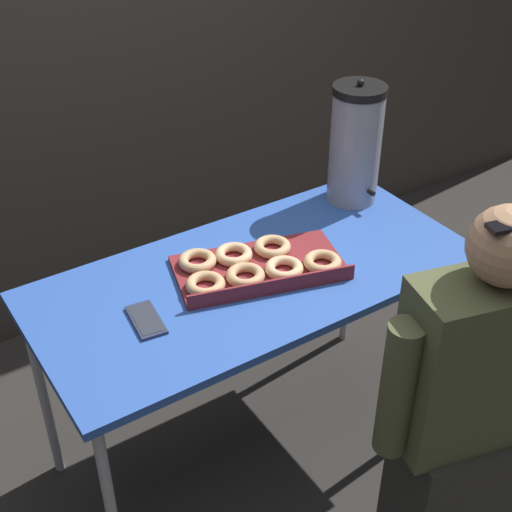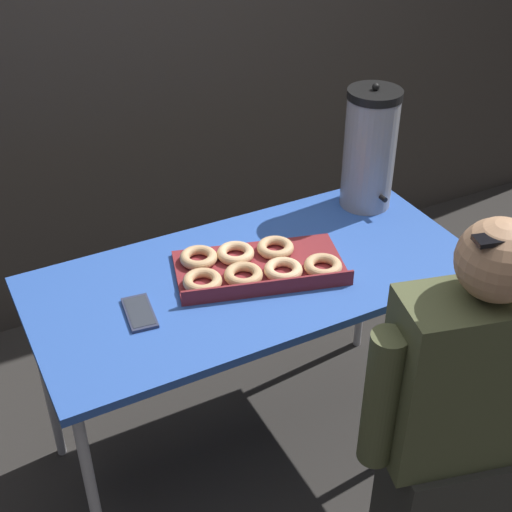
{
  "view_description": "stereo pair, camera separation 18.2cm",
  "coord_description": "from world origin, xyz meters",
  "px_view_note": "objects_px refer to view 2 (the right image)",
  "views": [
    {
      "loc": [
        -0.98,
        -1.51,
        2.07
      ],
      "look_at": [
        0.01,
        0.0,
        0.84
      ],
      "focal_mm": 50.0,
      "sensor_mm": 36.0,
      "label": 1
    },
    {
      "loc": [
        -0.82,
        -1.6,
        2.07
      ],
      "look_at": [
        0.01,
        0.0,
        0.84
      ],
      "focal_mm": 50.0,
      "sensor_mm": 36.0,
      "label": 2
    }
  ],
  "objects_px": {
    "coffee_urn": "(370,149)",
    "cell_phone": "(140,313)",
    "donut_box": "(256,266)",
    "person_seated": "(461,421)"
  },
  "relations": [
    {
      "from": "donut_box",
      "to": "person_seated",
      "type": "xyz_separation_m",
      "value": [
        0.3,
        -0.65,
        -0.22
      ]
    },
    {
      "from": "person_seated",
      "to": "coffee_urn",
      "type": "bearing_deg",
      "value": -91.43
    },
    {
      "from": "donut_box",
      "to": "person_seated",
      "type": "relative_size",
      "value": 0.47
    },
    {
      "from": "donut_box",
      "to": "coffee_urn",
      "type": "xyz_separation_m",
      "value": [
        0.54,
        0.2,
        0.19
      ]
    },
    {
      "from": "cell_phone",
      "to": "person_seated",
      "type": "distance_m",
      "value": 0.95
    },
    {
      "from": "cell_phone",
      "to": "coffee_urn",
      "type": "bearing_deg",
      "value": 20.74
    },
    {
      "from": "donut_box",
      "to": "cell_phone",
      "type": "distance_m",
      "value": 0.39
    },
    {
      "from": "donut_box",
      "to": "coffee_urn",
      "type": "bearing_deg",
      "value": 35.53
    },
    {
      "from": "donut_box",
      "to": "cell_phone",
      "type": "height_order",
      "value": "donut_box"
    },
    {
      "from": "coffee_urn",
      "to": "cell_phone",
      "type": "xyz_separation_m",
      "value": [
        -0.94,
        -0.23,
        -0.21
      ]
    }
  ]
}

